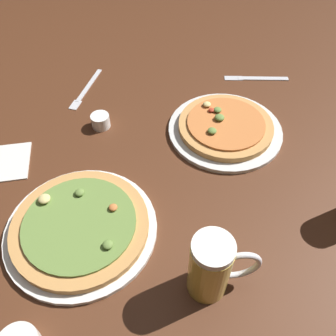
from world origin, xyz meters
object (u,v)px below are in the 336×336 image
Objects in this scene: pizza_plate_near at (81,227)px; knife_spare at (256,78)px; pizza_plate_far at (225,127)px; fork_left at (86,89)px; ramekin_butter at (101,121)px; beer_mug_amber at (213,267)px.

knife_spare is (0.62, 0.44, -0.01)m from pizza_plate_near.
pizza_plate_far is 1.62× the size of fork_left.
pizza_plate_near and pizza_plate_far have the same top height.
knife_spare is at bearing 35.46° from pizza_plate_near.
ramekin_butter reaches higher than fork_left.
pizza_plate_near is at bearing -144.54° from knife_spare.
pizza_plate_near is 6.42× the size of ramekin_butter.
pizza_plate_far is at bearing 65.64° from beer_mug_amber.
ramekin_butter is (0.09, 0.34, 0.00)m from pizza_plate_near.
fork_left is (0.06, 0.52, -0.01)m from pizza_plate_near.
beer_mug_amber is at bearing -38.78° from pizza_plate_near.
ramekin_butter is 0.27× the size of fork_left.
pizza_plate_near is 1.72× the size of fork_left.
pizza_plate_near reaches higher than ramekin_butter.
ramekin_butter is at bearing 161.59° from pizza_plate_far.
pizza_plate_far is (0.43, 0.23, -0.00)m from pizza_plate_near.
pizza_plate_far is 0.29m from knife_spare.
pizza_plate_near is 1.62× the size of knife_spare.
pizza_plate_near is 2.11× the size of beer_mug_amber.
beer_mug_amber reaches higher than ramekin_butter.
beer_mug_amber is at bearing -114.36° from pizza_plate_far.
beer_mug_amber is at bearing -121.02° from knife_spare.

